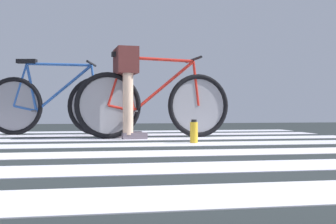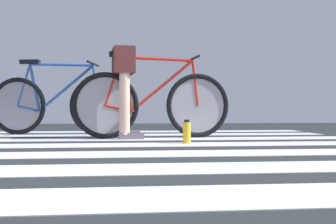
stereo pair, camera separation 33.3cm
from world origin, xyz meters
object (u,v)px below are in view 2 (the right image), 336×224
object	(u,v)px
cyclist_1_of_2	(124,80)
water_bottle	(187,132)
bicycle_1_of_2	(152,103)
bicycle_2_of_2	(57,104)

from	to	relation	value
cyclist_1_of_2	water_bottle	size ratio (longest dim) A/B	4.40
bicycle_1_of_2	water_bottle	size ratio (longest dim) A/B	7.82
cyclist_1_of_2	bicycle_2_of_2	world-z (taller)	cyclist_1_of_2
bicycle_1_of_2	bicycle_2_of_2	xyz separation A→B (m)	(-1.13, 0.76, 0.00)
cyclist_1_of_2	water_bottle	world-z (taller)	cyclist_1_of_2
cyclist_1_of_2	bicycle_2_of_2	distance (m)	1.16
bicycle_2_of_2	water_bottle	size ratio (longest dim) A/B	7.74
bicycle_1_of_2	cyclist_1_of_2	size ratio (longest dim) A/B	1.78
water_bottle	bicycle_2_of_2	bearing A→B (deg)	131.95
bicycle_2_of_2	water_bottle	bearing A→B (deg)	-37.26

